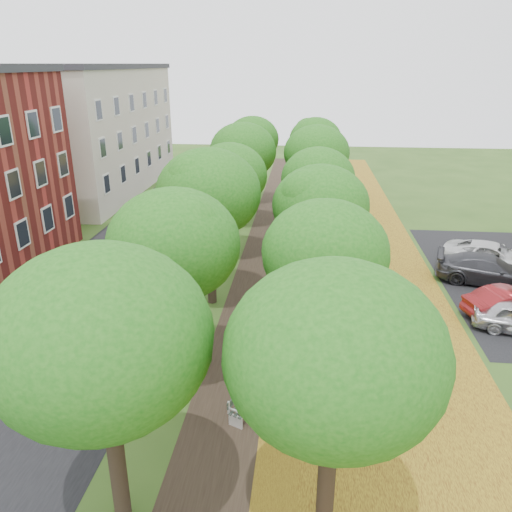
% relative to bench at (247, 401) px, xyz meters
% --- Properties ---
extents(street_asphalt, '(8.00, 70.00, 0.01)m').
position_rel_bench_xyz_m(street_asphalt, '(-7.82, 10.69, -0.42)').
color(street_asphalt, black).
rests_on(street_asphalt, ground).
extents(footpath, '(3.20, 70.00, 0.01)m').
position_rel_bench_xyz_m(footpath, '(-0.32, 10.69, -0.42)').
color(footpath, black).
rests_on(footpath, ground).
extents(leaf_verge, '(7.50, 70.00, 0.01)m').
position_rel_bench_xyz_m(leaf_verge, '(4.68, 10.69, -0.42)').
color(leaf_verge, '#B39721').
rests_on(leaf_verge, ground).
extents(tree_row_west, '(4.36, 34.36, 6.65)m').
position_rel_bench_xyz_m(tree_row_west, '(-2.52, 10.69, 4.35)').
color(tree_row_west, black).
rests_on(tree_row_west, ground).
extents(tree_row_east, '(4.36, 34.36, 6.65)m').
position_rel_bench_xyz_m(tree_row_east, '(2.28, 10.69, 4.35)').
color(tree_row_east, black).
rests_on(tree_row_east, ground).
extents(building_cream, '(10.30, 20.30, 10.40)m').
position_rel_bench_xyz_m(building_cream, '(-17.32, 28.69, 4.79)').
color(building_cream, beige).
rests_on(building_cream, ground).
extents(bench, '(1.15, 1.76, 0.81)m').
position_rel_bench_xyz_m(bench, '(0.00, 0.00, 0.00)').
color(bench, '#2C372D').
rests_on(bench, ground).
extents(car_red, '(4.26, 2.61, 1.33)m').
position_rel_bench_xyz_m(car_red, '(10.68, 7.51, 0.24)').
color(car_red, maroon).
rests_on(car_red, ground).
extents(car_grey, '(5.33, 3.28, 1.44)m').
position_rel_bench_xyz_m(car_grey, '(10.90, 11.16, 0.30)').
color(car_grey, '#313136').
rests_on(car_grey, ground).
extents(car_white, '(5.61, 4.17, 1.42)m').
position_rel_bench_xyz_m(car_white, '(11.78, 13.10, 0.29)').
color(car_white, silver).
rests_on(car_white, ground).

